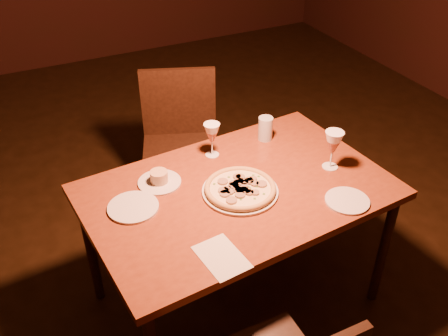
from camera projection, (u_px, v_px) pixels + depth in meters
name	position (u px, v px, depth m)	size (l,w,h in m)	color
floor	(197.00, 302.00, 2.64)	(7.00, 7.00, 0.00)	black
dining_table	(238.00, 199.00, 2.29)	(1.42, 0.98, 0.73)	brown
chair_far	(181.00, 140.00, 2.98)	(0.57, 0.57, 0.92)	black
pizza_plate	(240.00, 189.00, 2.22)	(0.34, 0.34, 0.04)	silver
ramekin_saucer	(159.00, 179.00, 2.28)	(0.20, 0.20, 0.06)	silver
wine_glass_far	(212.00, 140.00, 2.43)	(0.08, 0.08, 0.18)	#A55B44
wine_glass_right	(332.00, 150.00, 2.34)	(0.09, 0.09, 0.19)	#A55B44
water_tumbler	(265.00, 128.00, 2.57)	(0.07, 0.07, 0.12)	#B5BFC6
side_plate_left	(133.00, 207.00, 2.14)	(0.22, 0.22, 0.01)	silver
side_plate_near	(347.00, 201.00, 2.17)	(0.19, 0.19, 0.01)	silver
menu_card	(222.00, 257.00, 1.90)	(0.15, 0.22, 0.00)	beige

